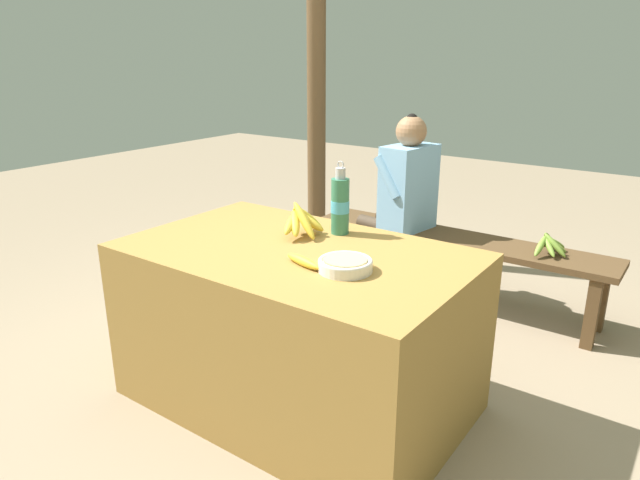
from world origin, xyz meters
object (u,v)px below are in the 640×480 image
object	(u,v)px
banana_bunch_green	(549,244)
support_post_near	(316,94)
serving_bowl	(345,264)
banana_bunch_ripe	(301,220)
wooden_bench	(456,247)
seated_vendor	(402,193)
water_bottle	(340,205)
loose_banana_front	(303,261)

from	to	relation	value
banana_bunch_green	support_post_near	distance (m)	1.87
banana_bunch_green	serving_bowl	bearing A→B (deg)	-104.32
banana_bunch_ripe	banana_bunch_green	bearing A→B (deg)	58.13
wooden_bench	seated_vendor	bearing A→B (deg)	-176.02
serving_bowl	water_bottle	world-z (taller)	water_bottle
banana_bunch_ripe	loose_banana_front	world-z (taller)	banana_bunch_ripe
seated_vendor	banana_bunch_ripe	bearing A→B (deg)	105.48
banana_bunch_ripe	wooden_bench	xyz separation A→B (m)	(0.23, 1.19, -0.41)
wooden_bench	banana_bunch_ripe	bearing A→B (deg)	-100.88
seated_vendor	banana_bunch_green	world-z (taller)	seated_vendor
wooden_bench	support_post_near	size ratio (longest dim) A/B	0.77
banana_bunch_ripe	seated_vendor	xyz separation A→B (m)	(-0.13, 1.17, -0.13)
serving_bowl	water_bottle	bearing A→B (deg)	126.20
water_bottle	seated_vendor	bearing A→B (deg)	103.15
banana_bunch_green	wooden_bench	bearing A→B (deg)	-179.64
banana_bunch_ripe	seated_vendor	world-z (taller)	seated_vendor
support_post_near	banana_bunch_green	bearing A→B (deg)	-9.00
serving_bowl	loose_banana_front	world-z (taller)	serving_bowl
seated_vendor	support_post_near	size ratio (longest dim) A/B	0.48
water_bottle	loose_banana_front	world-z (taller)	water_bottle
water_bottle	seated_vendor	distance (m)	1.09
loose_banana_front	banana_bunch_ripe	bearing A→B (deg)	128.37
water_bottle	loose_banana_front	xyz separation A→B (m)	(0.11, -0.40, -0.11)
wooden_bench	banana_bunch_green	xyz separation A→B (m)	(0.51, 0.00, 0.12)
loose_banana_front	banana_bunch_green	world-z (taller)	loose_banana_front
wooden_bench	serving_bowl	bearing A→B (deg)	-84.05
banana_bunch_ripe	wooden_bench	bearing A→B (deg)	79.12
wooden_bench	water_bottle	bearing A→B (deg)	-96.00
serving_bowl	wooden_bench	xyz separation A→B (m)	(-0.15, 1.42, -0.37)
serving_bowl	loose_banana_front	size ratio (longest dim) A/B	1.04
banana_bunch_ripe	loose_banana_front	size ratio (longest dim) A/B	1.43
banana_bunch_green	support_post_near	xyz separation A→B (m)	(-1.72, 0.27, 0.68)
loose_banana_front	banana_bunch_green	size ratio (longest dim) A/B	0.70
banana_bunch_ripe	banana_bunch_green	distance (m)	1.43
banana_bunch_green	loose_banana_front	bearing A→B (deg)	-109.35
wooden_bench	seated_vendor	size ratio (longest dim) A/B	1.60
banana_bunch_ripe	water_bottle	distance (m)	0.18
seated_vendor	banana_bunch_green	distance (m)	0.88
banana_bunch_ripe	loose_banana_front	xyz separation A→B (m)	(0.22, -0.28, -0.05)
water_bottle	wooden_bench	xyz separation A→B (m)	(0.11, 1.07, -0.47)
loose_banana_front	banana_bunch_green	distance (m)	1.58
serving_bowl	seated_vendor	xyz separation A→B (m)	(-0.50, 1.40, -0.09)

